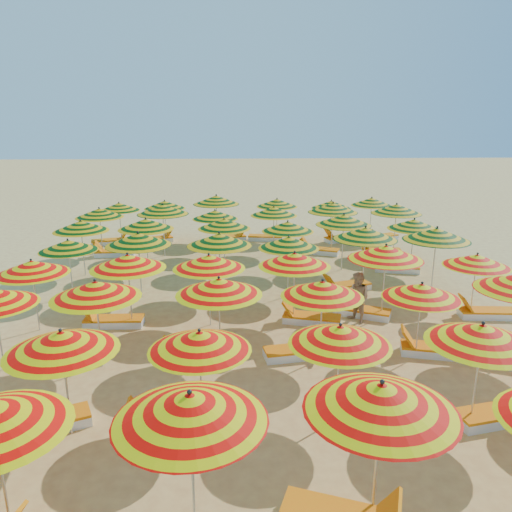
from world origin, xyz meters
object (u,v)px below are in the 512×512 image
(lounger_17, at_px, (114,253))
(umbrella_8, at_px, (200,341))
(lounger_18, at_px, (319,250))
(umbrella_29, at_px, (437,234))
(umbrella_10, at_px, (482,334))
(lounger_15, at_px, (345,286))
(umbrella_47, at_px, (372,202))
(lounger_5, at_px, (171,427))
(umbrella_30, at_px, (81,226))
(umbrella_43, at_px, (165,205))
(umbrella_2, at_px, (190,408))
(lounger_19, at_px, (380,251))
(lounger_13, at_px, (360,311))
(umbrella_39, at_px, (274,211))
(lounger_20, at_px, (111,241))
(umbrella_35, at_px, (414,224))
(umbrella_40, at_px, (333,208))
(umbrella_16, at_px, (422,291))
(umbrella_41, at_px, (397,209))
(umbrella_33, at_px, (288,227))
(umbrella_42, at_px, (119,207))
(lounger_4, at_px, (42,424))
(umbrella_32, at_px, (224,224))
(lounger_11, at_px, (112,321))
(lounger_25, at_px, (381,237))
(umbrella_27, at_px, (289,242))
(beachgoer_b, at_px, (358,298))
(lounger_8, at_px, (299,351))
(umbrella_46, at_px, (331,205))
(lounger_16, at_px, (396,268))
(umbrella_18, at_px, (32,267))
(umbrella_14, at_px, (219,287))
(umbrella_37, at_px, (163,209))
(lounger_24, at_px, (341,239))
(lounger_14, at_px, (486,313))
(lounger_23, at_px, (267,237))
(umbrella_22, at_px, (386,253))
(umbrella_31, at_px, (146,224))
(lounger_10, at_px, (496,358))
(umbrella_28, at_px, (365,233))
(umbrella_15, at_px, (322,289))
(lounger_6, at_px, (498,414))
(lounger_22, at_px, (229,238))
(umbrella_20, at_px, (209,262))
(lounger_12, at_px, (310,318))
(umbrella_23, at_px, (477,261))
(umbrella_21, at_px, (295,260))
(lounger_9, at_px, (433,350))

(lounger_17, bearing_deg, umbrella_8, 107.23)
(lounger_18, bearing_deg, umbrella_29, 141.20)
(umbrella_10, distance_m, lounger_15, 8.29)
(umbrella_47, distance_m, lounger_5, 17.76)
(umbrella_30, xyz_separation_m, umbrella_43, (2.49, 5.22, -0.10))
(umbrella_2, height_order, lounger_19, umbrella_2)
(lounger_13, xyz_separation_m, lounger_19, (2.67, 7.06, 0.00))
(umbrella_39, xyz_separation_m, lounger_20, (-7.72, 2.03, -1.78))
(umbrella_35, relative_size, lounger_18, 1.19)
(umbrella_2, xyz_separation_m, umbrella_40, (5.06, 15.54, 0.01))
(umbrella_16, bearing_deg, umbrella_41, 75.54)
(umbrella_33, height_order, umbrella_42, umbrella_33)
(umbrella_33, distance_m, lounger_4, 11.73)
(umbrella_32, xyz_separation_m, lounger_11, (-3.24, -5.30, -1.77))
(umbrella_33, height_order, lounger_25, umbrella_33)
(umbrella_10, distance_m, umbrella_32, 11.74)
(umbrella_27, height_order, beachgoer_b, umbrella_27)
(lounger_18, xyz_separation_m, lounger_25, (3.54, 2.37, 0.00))
(umbrella_30, distance_m, lounger_8, 10.54)
(umbrella_46, distance_m, lounger_19, 3.56)
(lounger_16, bearing_deg, umbrella_18, 35.53)
(umbrella_8, bearing_deg, umbrella_47, 64.05)
(umbrella_14, xyz_separation_m, umbrella_40, (4.80, 10.20, 0.09))
(umbrella_8, distance_m, umbrella_37, 13.01)
(umbrella_47, relative_size, lounger_24, 1.38)
(umbrella_2, bearing_deg, lounger_14, 42.97)
(lounger_23, bearing_deg, umbrella_22, -66.29)
(umbrella_39, xyz_separation_m, lounger_5, (-3.06, -13.16, -1.78))
(umbrella_8, height_order, umbrella_31, umbrella_31)
(umbrella_39, relative_size, lounger_10, 1.44)
(umbrella_10, xyz_separation_m, lounger_14, (3.03, 5.40, -1.81))
(umbrella_31, height_order, lounger_16, umbrella_31)
(lounger_23, bearing_deg, umbrella_28, -61.09)
(lounger_20, relative_size, lounger_24, 1.00)
(umbrella_8, relative_size, lounger_5, 1.50)
(umbrella_15, distance_m, lounger_6, 4.56)
(lounger_22, distance_m, lounger_25, 7.58)
(umbrella_8, height_order, umbrella_41, umbrella_41)
(lounger_4, relative_size, lounger_19, 1.02)
(umbrella_10, distance_m, lounger_24, 15.32)
(umbrella_20, height_order, lounger_15, umbrella_20)
(umbrella_31, bearing_deg, lounger_12, -42.46)
(umbrella_14, bearing_deg, umbrella_23, 17.92)
(lounger_18, bearing_deg, umbrella_23, 135.68)
(umbrella_46, bearing_deg, umbrella_32, -137.23)
(umbrella_21, distance_m, lounger_5, 6.37)
(umbrella_18, bearing_deg, umbrella_40, 38.72)
(lounger_9, bearing_deg, umbrella_32, -39.83)
(umbrella_21, height_order, lounger_16, umbrella_21)
(lounger_12, bearing_deg, lounger_20, -34.85)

